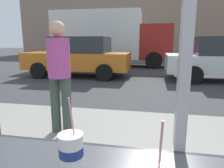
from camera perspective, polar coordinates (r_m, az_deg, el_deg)
ground_plane at (r=9.03m, az=11.63°, el=2.10°), size 60.00×60.00×0.00m
sidewalk_strip at (r=2.89m, az=12.95°, el=-18.14°), size 16.00×2.80×0.13m
building_facade_far at (r=21.49m, az=11.67°, el=16.21°), size 28.00×1.20×6.42m
soda_cup_left at (r=0.90m, az=-11.13°, el=-17.47°), size 0.10×0.10×0.31m
parked_car_orange at (r=8.90m, az=-9.06°, el=7.50°), size 4.31×1.93×1.64m
box_truck at (r=12.64m, az=-0.86°, el=12.77°), size 6.84×2.44×3.15m
pedestrian at (r=3.09m, az=-14.23°, el=3.48°), size 0.32×0.32×1.63m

